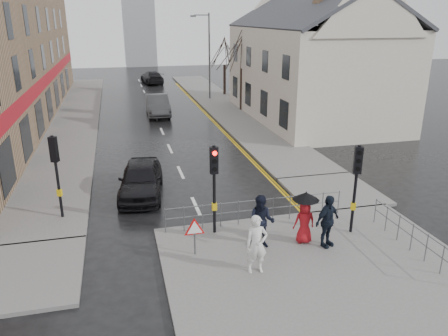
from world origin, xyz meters
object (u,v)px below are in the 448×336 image
pedestrian_a (256,244)px  pedestrian_b (261,222)px  car_parked (141,179)px  car_mid (158,105)px  pedestrian_with_umbrella (305,214)px  pedestrian_d (327,221)px

pedestrian_a → pedestrian_b: pedestrian_a is taller
pedestrian_a → car_parked: (-3.09, 7.59, -0.31)m
pedestrian_a → car_mid: size_ratio=0.38×
pedestrian_a → pedestrian_with_umbrella: size_ratio=1.00×
pedestrian_d → car_parked: size_ratio=0.41×
pedestrian_b → car_parked: pedestrian_b is taller
pedestrian_d → car_mid: 24.10m
pedestrian_a → pedestrian_with_umbrella: bearing=35.0°
pedestrian_with_umbrella → car_mid: pedestrian_with_umbrella is taller
pedestrian_a → pedestrian_d: bearing=21.2°
pedestrian_a → pedestrian_b: size_ratio=1.00×
pedestrian_a → car_mid: (-0.60, 24.82, -0.27)m
car_mid → pedestrian_b: bearing=-86.3°
pedestrian_b → car_mid: bearing=120.6°
pedestrian_a → car_mid: 24.82m
pedestrian_with_umbrella → car_mid: 23.57m
pedestrian_b → car_mid: pedestrian_b is taller
car_parked → pedestrian_d: bearing=-40.2°
pedestrian_a → pedestrian_b: bearing=68.6°
pedestrian_b → pedestrian_with_umbrella: (1.58, -0.07, 0.13)m
pedestrian_with_umbrella → car_parked: (-5.34, 6.17, -0.43)m
pedestrian_d → car_mid: (-3.51, 23.84, -0.27)m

